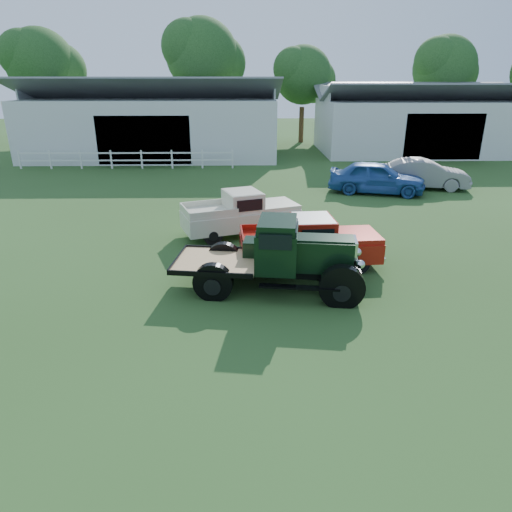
{
  "coord_description": "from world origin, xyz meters",
  "views": [
    {
      "loc": [
        -0.03,
        -10.5,
        5.63
      ],
      "look_at": [
        0.2,
        1.2,
        1.05
      ],
      "focal_mm": 32.0,
      "sensor_mm": 36.0,
      "label": 1
    }
  ],
  "objects_px": {
    "red_pickup": "(309,242)",
    "misc_car_blue": "(377,177)",
    "misc_car_grey": "(423,174)",
    "white_pickup": "(241,214)",
    "vintage_flatbed": "(273,255)"
  },
  "relations": [
    {
      "from": "white_pickup",
      "to": "red_pickup",
      "type": "bearing_deg",
      "value": -75.54
    },
    {
      "from": "white_pickup",
      "to": "misc_car_grey",
      "type": "xyz_separation_m",
      "value": [
        9.79,
        7.7,
        -0.05
      ]
    },
    {
      "from": "misc_car_grey",
      "to": "misc_car_blue",
      "type": "bearing_deg",
      "value": 122.88
    },
    {
      "from": "vintage_flatbed",
      "to": "white_pickup",
      "type": "distance_m",
      "value": 5.0
    },
    {
      "from": "vintage_flatbed",
      "to": "white_pickup",
      "type": "xyz_separation_m",
      "value": [
        -0.97,
        4.9,
        -0.21
      ]
    },
    {
      "from": "vintage_flatbed",
      "to": "red_pickup",
      "type": "xyz_separation_m",
      "value": [
        1.23,
        1.68,
        -0.22
      ]
    },
    {
      "from": "vintage_flatbed",
      "to": "misc_car_blue",
      "type": "height_order",
      "value": "vintage_flatbed"
    },
    {
      "from": "white_pickup",
      "to": "misc_car_blue",
      "type": "distance_m",
      "value": 9.61
    },
    {
      "from": "vintage_flatbed",
      "to": "misc_car_blue",
      "type": "distance_m",
      "value": 12.99
    },
    {
      "from": "vintage_flatbed",
      "to": "red_pickup",
      "type": "distance_m",
      "value": 2.1
    },
    {
      "from": "white_pickup",
      "to": "misc_car_blue",
      "type": "height_order",
      "value": "white_pickup"
    },
    {
      "from": "red_pickup",
      "to": "misc_car_blue",
      "type": "height_order",
      "value": "misc_car_blue"
    },
    {
      "from": "red_pickup",
      "to": "misc_car_blue",
      "type": "relative_size",
      "value": 0.93
    },
    {
      "from": "misc_car_blue",
      "to": "misc_car_grey",
      "type": "bearing_deg",
      "value": -53.91
    },
    {
      "from": "misc_car_blue",
      "to": "misc_car_grey",
      "type": "height_order",
      "value": "misc_car_blue"
    }
  ]
}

